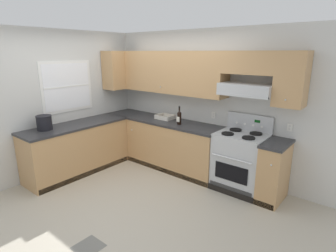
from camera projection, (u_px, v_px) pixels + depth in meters
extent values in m
plane|color=#B2AA99|center=(125.00, 192.00, 4.34)|extent=(7.04, 7.04, 0.00)
cube|color=slate|center=(89.00, 247.00, 3.12)|extent=(0.30, 0.30, 0.01)
cube|color=silver|center=(206.00, 102.00, 4.94)|extent=(4.68, 0.12, 2.55)
cube|color=tan|center=(167.00, 72.00, 5.06)|extent=(2.43, 0.34, 0.76)
cube|color=tan|center=(292.00, 79.00, 3.71)|extent=(0.40, 0.34, 0.76)
cube|color=tan|center=(251.00, 62.00, 4.02)|extent=(0.80, 0.34, 0.34)
cube|color=#B7BABC|center=(248.00, 89.00, 4.10)|extent=(0.80, 0.46, 0.17)
cube|color=#B7BABC|center=(241.00, 96.00, 3.95)|extent=(0.80, 0.03, 0.04)
sphere|color=silver|center=(160.00, 87.00, 4.99)|extent=(0.02, 0.02, 0.02)
sphere|color=silver|center=(285.00, 100.00, 3.65)|extent=(0.02, 0.02, 0.02)
sphere|color=silver|center=(285.00, 100.00, 3.65)|extent=(0.02, 0.02, 0.02)
cube|color=silver|center=(214.00, 115.00, 4.80)|extent=(0.08, 0.01, 0.12)
cube|color=silver|center=(213.00, 114.00, 4.80)|extent=(0.03, 0.00, 0.03)
cube|color=silver|center=(213.00, 116.00, 4.81)|extent=(0.03, 0.00, 0.03)
cube|color=silver|center=(290.00, 127.00, 4.02)|extent=(0.08, 0.01, 0.12)
cube|color=silver|center=(290.00, 126.00, 4.01)|extent=(0.03, 0.00, 0.03)
cube|color=silver|center=(289.00, 129.00, 4.03)|extent=(0.03, 0.00, 0.03)
cube|color=silver|center=(67.00, 101.00, 5.06)|extent=(0.12, 4.00, 2.55)
cube|color=white|center=(67.00, 87.00, 4.95)|extent=(0.04, 1.00, 0.92)
cube|color=white|center=(67.00, 87.00, 4.94)|extent=(0.01, 0.90, 0.82)
cube|color=white|center=(68.00, 87.00, 4.94)|extent=(0.01, 0.90, 0.02)
cube|color=tan|center=(119.00, 70.00, 5.60)|extent=(0.34, 0.64, 0.76)
cube|color=tan|center=(162.00, 143.00, 5.33)|extent=(2.50, 0.61, 0.87)
cube|color=#2D2D30|center=(161.00, 120.00, 5.21)|extent=(2.52, 0.63, 0.04)
cube|color=tan|center=(274.00, 173.00, 4.01)|extent=(0.31, 0.61, 0.87)
cube|color=#2D2D30|center=(277.00, 144.00, 3.89)|extent=(0.34, 0.63, 0.04)
cube|color=black|center=(175.00, 173.00, 4.90)|extent=(3.54, 0.06, 0.09)
sphere|color=silver|center=(132.00, 130.00, 5.33)|extent=(0.03, 0.03, 0.03)
sphere|color=silver|center=(271.00, 165.00, 3.68)|extent=(0.03, 0.03, 0.03)
cube|color=tan|center=(77.00, 149.00, 4.98)|extent=(0.61, 1.89, 0.87)
cube|color=#2D2D30|center=(75.00, 125.00, 4.86)|extent=(0.63, 1.91, 0.04)
cube|color=black|center=(88.00, 173.00, 4.91)|extent=(0.06, 1.85, 0.09)
cube|color=#B7BABC|center=(240.00, 163.00, 4.34)|extent=(0.76, 0.58, 0.91)
cube|color=black|center=(231.00, 173.00, 4.13)|extent=(0.53, 0.01, 0.26)
cylinder|color=silver|center=(231.00, 159.00, 4.05)|extent=(0.65, 0.02, 0.02)
cube|color=#333333|center=(230.00, 190.00, 4.21)|extent=(0.70, 0.01, 0.11)
cube|color=#B7BABC|center=(242.00, 135.00, 4.21)|extent=(0.76, 0.58, 0.02)
cube|color=#B7BABC|center=(249.00, 123.00, 4.38)|extent=(0.76, 0.04, 0.29)
cube|color=#053F0C|center=(257.00, 121.00, 4.27)|extent=(0.09, 0.01, 0.04)
cylinder|color=black|center=(228.00, 134.00, 4.21)|extent=(0.19, 0.19, 0.02)
cylinder|color=black|center=(228.00, 134.00, 4.21)|extent=(0.07, 0.07, 0.01)
cylinder|color=black|center=(249.00, 138.00, 4.00)|extent=(0.19, 0.19, 0.02)
cylinder|color=black|center=(249.00, 138.00, 4.00)|extent=(0.07, 0.07, 0.01)
cylinder|color=black|center=(236.00, 130.00, 4.42)|extent=(0.19, 0.19, 0.02)
cylinder|color=black|center=(236.00, 130.00, 4.42)|extent=(0.07, 0.07, 0.01)
cylinder|color=black|center=(256.00, 134.00, 4.21)|extent=(0.19, 0.19, 0.02)
cylinder|color=black|center=(256.00, 134.00, 4.21)|extent=(0.07, 0.07, 0.01)
cylinder|color=white|center=(237.00, 123.00, 4.50)|extent=(0.04, 0.02, 0.04)
cylinder|color=white|center=(245.00, 124.00, 4.41)|extent=(0.04, 0.02, 0.04)
cylinder|color=white|center=(253.00, 125.00, 4.33)|extent=(0.04, 0.02, 0.04)
cylinder|color=white|center=(262.00, 127.00, 4.24)|extent=(0.04, 0.02, 0.04)
cylinder|color=black|center=(179.00, 119.00, 4.82)|extent=(0.08, 0.08, 0.21)
cone|color=black|center=(179.00, 112.00, 4.79)|extent=(0.08, 0.08, 0.04)
cylinder|color=black|center=(179.00, 109.00, 4.77)|extent=(0.03, 0.03, 0.08)
cylinder|color=black|center=(179.00, 107.00, 4.76)|extent=(0.03, 0.03, 0.02)
cube|color=silver|center=(178.00, 119.00, 4.79)|extent=(0.07, 0.00, 0.09)
cube|color=beige|center=(165.00, 118.00, 5.26)|extent=(0.27, 0.22, 0.02)
cube|color=beige|center=(161.00, 118.00, 5.15)|extent=(0.33, 0.01, 0.08)
cube|color=beige|center=(169.00, 116.00, 5.35)|extent=(0.33, 0.01, 0.08)
cube|color=beige|center=(159.00, 116.00, 5.35)|extent=(0.01, 0.24, 0.08)
cube|color=beige|center=(172.00, 118.00, 5.15)|extent=(0.01, 0.24, 0.08)
cylinder|color=black|center=(44.00, 123.00, 4.48)|extent=(0.24, 0.24, 0.24)
torus|color=black|center=(43.00, 116.00, 4.45)|extent=(0.26, 0.26, 0.01)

